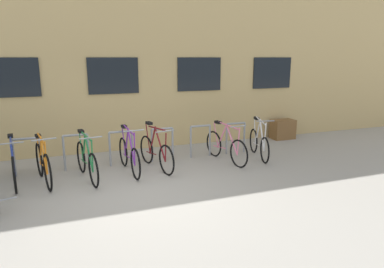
{
  "coord_description": "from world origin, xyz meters",
  "views": [
    {
      "loc": [
        -1.14,
        -5.9,
        2.49
      ],
      "look_at": [
        1.6,
        1.6,
        0.68
      ],
      "focal_mm": 31.73,
      "sensor_mm": 36.0,
      "label": 1
    }
  ],
  "objects_px": {
    "bicycle_pink": "(226,146)",
    "bicycle_maroon": "(156,152)",
    "planter_box": "(283,129)",
    "bicycle_orange": "(43,164)",
    "bicycle_white": "(259,143)",
    "bicycle_green": "(87,161)",
    "bicycle_purple": "(129,155)",
    "bicycle_blue": "(14,165)"
  },
  "relations": [
    {
      "from": "bicycle_green",
      "to": "bicycle_pink",
      "type": "relative_size",
      "value": 1.02
    },
    {
      "from": "bicycle_green",
      "to": "planter_box",
      "type": "xyz_separation_m",
      "value": [
        5.96,
        1.63,
        -0.08
      ]
    },
    {
      "from": "bicycle_white",
      "to": "bicycle_maroon",
      "type": "xyz_separation_m",
      "value": [
        -2.69,
        0.02,
        0.01
      ]
    },
    {
      "from": "bicycle_pink",
      "to": "bicycle_maroon",
      "type": "bearing_deg",
      "value": 178.47
    },
    {
      "from": "bicycle_pink",
      "to": "bicycle_blue",
      "type": "height_order",
      "value": "bicycle_pink"
    },
    {
      "from": "bicycle_maroon",
      "to": "bicycle_blue",
      "type": "relative_size",
      "value": 0.98
    },
    {
      "from": "planter_box",
      "to": "bicycle_white",
      "type": "bearing_deg",
      "value": -139.67
    },
    {
      "from": "bicycle_maroon",
      "to": "bicycle_orange",
      "type": "relative_size",
      "value": 0.99
    },
    {
      "from": "bicycle_white",
      "to": "bicycle_blue",
      "type": "height_order",
      "value": "bicycle_white"
    },
    {
      "from": "bicycle_white",
      "to": "bicycle_pink",
      "type": "height_order",
      "value": "bicycle_white"
    },
    {
      "from": "bicycle_maroon",
      "to": "bicycle_orange",
      "type": "bearing_deg",
      "value": -177.64
    },
    {
      "from": "bicycle_green",
      "to": "bicycle_purple",
      "type": "height_order",
      "value": "bicycle_purple"
    },
    {
      "from": "bicycle_orange",
      "to": "bicycle_purple",
      "type": "bearing_deg",
      "value": 2.39
    },
    {
      "from": "bicycle_green",
      "to": "planter_box",
      "type": "distance_m",
      "value": 6.18
    },
    {
      "from": "bicycle_purple",
      "to": "bicycle_pink",
      "type": "height_order",
      "value": "bicycle_purple"
    },
    {
      "from": "bicycle_maroon",
      "to": "bicycle_orange",
      "type": "height_order",
      "value": "bicycle_maroon"
    },
    {
      "from": "bicycle_maroon",
      "to": "planter_box",
      "type": "relative_size",
      "value": 2.39
    },
    {
      "from": "bicycle_orange",
      "to": "bicycle_blue",
      "type": "height_order",
      "value": "bicycle_orange"
    },
    {
      "from": "bicycle_green",
      "to": "bicycle_pink",
      "type": "distance_m",
      "value": 3.26
    },
    {
      "from": "bicycle_purple",
      "to": "bicycle_pink",
      "type": "bearing_deg",
      "value": -0.53
    },
    {
      "from": "bicycle_white",
      "to": "bicycle_blue",
      "type": "distance_m",
      "value": 5.6
    },
    {
      "from": "bicycle_green",
      "to": "bicycle_orange",
      "type": "height_order",
      "value": "bicycle_orange"
    },
    {
      "from": "bicycle_blue",
      "to": "bicycle_maroon",
      "type": "bearing_deg",
      "value": -0.32
    },
    {
      "from": "bicycle_pink",
      "to": "planter_box",
      "type": "distance_m",
      "value": 3.09
    },
    {
      "from": "bicycle_pink",
      "to": "bicycle_blue",
      "type": "bearing_deg",
      "value": 179.23
    },
    {
      "from": "bicycle_purple",
      "to": "bicycle_white",
      "type": "xyz_separation_m",
      "value": [
        3.31,
        0.01,
        -0.01
      ]
    },
    {
      "from": "bicycle_green",
      "to": "bicycle_white",
      "type": "xyz_separation_m",
      "value": [
        4.21,
        0.15,
        -0.02
      ]
    },
    {
      "from": "bicycle_white",
      "to": "bicycle_orange",
      "type": "relative_size",
      "value": 0.93
    },
    {
      "from": "planter_box",
      "to": "bicycle_maroon",
      "type": "bearing_deg",
      "value": -161.71
    },
    {
      "from": "bicycle_green",
      "to": "bicycle_purple",
      "type": "relative_size",
      "value": 1.02
    },
    {
      "from": "bicycle_orange",
      "to": "planter_box",
      "type": "xyz_separation_m",
      "value": [
        6.8,
        1.56,
        -0.09
      ]
    },
    {
      "from": "bicycle_white",
      "to": "bicycle_maroon",
      "type": "bearing_deg",
      "value": 179.65
    },
    {
      "from": "bicycle_purple",
      "to": "bicycle_white",
      "type": "bearing_deg",
      "value": 0.14
    },
    {
      "from": "bicycle_white",
      "to": "bicycle_maroon",
      "type": "height_order",
      "value": "bicycle_maroon"
    },
    {
      "from": "bicycle_green",
      "to": "planter_box",
      "type": "relative_size",
      "value": 2.49
    },
    {
      "from": "bicycle_pink",
      "to": "bicycle_green",
      "type": "bearing_deg",
      "value": -177.86
    },
    {
      "from": "bicycle_white",
      "to": "bicycle_purple",
      "type": "bearing_deg",
      "value": -179.86
    },
    {
      "from": "bicycle_orange",
      "to": "bicycle_maroon",
      "type": "bearing_deg",
      "value": 2.36
    },
    {
      "from": "bicycle_white",
      "to": "bicycle_orange",
      "type": "bearing_deg",
      "value": -179.08
    },
    {
      "from": "bicycle_green",
      "to": "planter_box",
      "type": "height_order",
      "value": "bicycle_green"
    },
    {
      "from": "bicycle_maroon",
      "to": "bicycle_pink",
      "type": "bearing_deg",
      "value": -1.53
    },
    {
      "from": "planter_box",
      "to": "bicycle_pink",
      "type": "bearing_deg",
      "value": -150.73
    }
  ]
}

